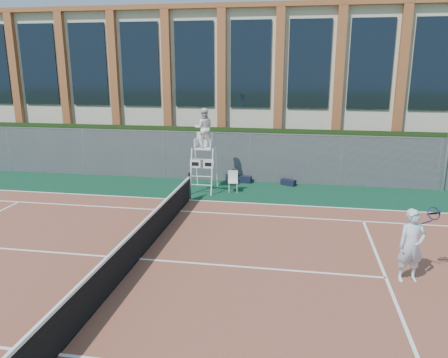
# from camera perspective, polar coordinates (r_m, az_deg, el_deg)

# --- Properties ---
(ground) EXTENTS (120.00, 120.00, 0.00)m
(ground) POSITION_cam_1_polar(r_m,az_deg,el_deg) (12.25, -11.03, -10.34)
(ground) COLOR #233814
(apron) EXTENTS (36.00, 20.00, 0.01)m
(apron) POSITION_cam_1_polar(r_m,az_deg,el_deg) (13.11, -9.48, -8.55)
(apron) COLOR #0B321B
(apron) RESTS_ON ground
(tennis_court) EXTENTS (23.77, 10.97, 0.02)m
(tennis_court) POSITION_cam_1_polar(r_m,az_deg,el_deg) (12.24, -11.03, -10.26)
(tennis_court) COLOR brown
(tennis_court) RESTS_ON apron
(tennis_net) EXTENTS (0.10, 11.30, 1.10)m
(tennis_net) POSITION_cam_1_polar(r_m,az_deg,el_deg) (12.04, -11.15, -8.02)
(tennis_net) COLOR black
(tennis_net) RESTS_ON ground
(fence) EXTENTS (40.00, 0.06, 2.20)m
(fence) POSITION_cam_1_polar(r_m,az_deg,el_deg) (19.99, -2.32, 2.96)
(fence) COLOR #595E60
(fence) RESTS_ON ground
(hedge) EXTENTS (40.00, 1.40, 2.20)m
(hedge) POSITION_cam_1_polar(r_m,az_deg,el_deg) (21.15, -1.64, 3.60)
(hedge) COLOR black
(hedge) RESTS_ON ground
(building) EXTENTS (45.00, 10.60, 8.22)m
(building) POSITION_cam_1_polar(r_m,az_deg,el_deg) (28.62, 1.54, 12.58)
(building) COLOR beige
(building) RESTS_ON ground
(umpire_chair) EXTENTS (0.98, 1.50, 3.50)m
(umpire_chair) POSITION_cam_1_polar(r_m,az_deg,el_deg) (18.00, -2.66, 6.38)
(umpire_chair) COLOR white
(umpire_chair) RESTS_ON ground
(plastic_chair) EXTENTS (0.47, 0.47, 0.87)m
(plastic_chair) POSITION_cam_1_polar(r_m,az_deg,el_deg) (18.20, 1.18, -0.06)
(plastic_chair) COLOR silver
(plastic_chair) RESTS_ON apron
(sports_bag_near) EXTENTS (0.72, 0.36, 0.29)m
(sports_bag_near) POSITION_cam_1_polar(r_m,az_deg,el_deg) (19.69, 2.58, -0.04)
(sports_bag_near) COLOR black
(sports_bag_near) RESTS_ON apron
(sports_bag_far) EXTENTS (0.70, 0.54, 0.26)m
(sports_bag_far) POSITION_cam_1_polar(r_m,az_deg,el_deg) (19.44, 8.41, -0.44)
(sports_bag_far) COLOR black
(sports_bag_far) RESTS_ON apron
(tennis_player) EXTENTS (1.05, 0.75, 1.82)m
(tennis_player) POSITION_cam_1_polar(r_m,az_deg,el_deg) (11.46, 23.29, -7.97)
(tennis_player) COLOR silver
(tennis_player) RESTS_ON tennis_court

